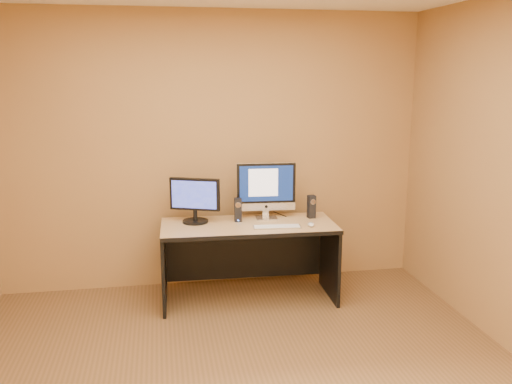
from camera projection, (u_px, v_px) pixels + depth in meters
walls at (247, 198)px, 3.20m from camera, size 4.00×4.00×2.60m
desk at (249, 262)px, 4.88m from camera, size 1.56×0.73×0.71m
imac at (266, 190)px, 4.94m from camera, size 0.56×0.24×0.53m
second_monitor at (195, 200)px, 4.82m from camera, size 0.51×0.38×0.40m
speaker_left at (238, 210)px, 4.88m from camera, size 0.07×0.07×0.21m
speaker_right at (311, 207)px, 5.00m from camera, size 0.07×0.08×0.21m
keyboard at (277, 227)px, 4.69m from camera, size 0.42×0.14×0.02m
mouse at (311, 224)px, 4.73m from camera, size 0.07×0.11×0.03m
cable_a at (280, 214)px, 5.13m from camera, size 0.09×0.20×0.01m
cable_b at (266, 214)px, 5.13m from camera, size 0.10×0.15×0.01m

